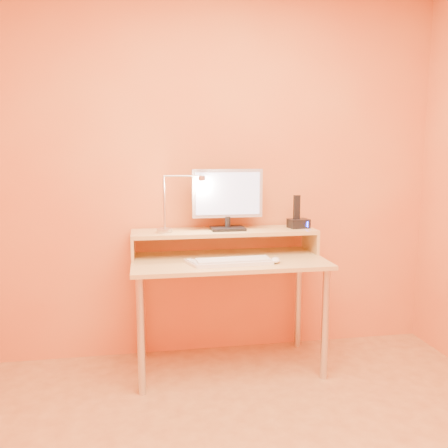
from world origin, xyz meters
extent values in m
cube|color=orange|center=(0.00, 1.50, 1.25)|extent=(3.00, 0.04, 2.50)
cylinder|color=silver|center=(-0.55, 0.93, 0.35)|extent=(0.04, 0.04, 0.69)
cylinder|color=silver|center=(0.55, 0.93, 0.35)|extent=(0.04, 0.04, 0.69)
cylinder|color=silver|center=(-0.55, 1.43, 0.35)|extent=(0.04, 0.04, 0.69)
cylinder|color=silver|center=(0.55, 1.43, 0.35)|extent=(0.04, 0.04, 0.69)
cube|color=tan|center=(0.00, 1.18, 0.71)|extent=(1.20, 0.60, 0.02)
cube|color=tan|center=(-0.59, 1.33, 0.79)|extent=(0.02, 0.30, 0.14)
cube|color=tan|center=(0.59, 1.33, 0.79)|extent=(0.02, 0.30, 0.14)
cube|color=tan|center=(0.00, 1.33, 0.87)|extent=(1.20, 0.30, 0.02)
cube|color=black|center=(0.02, 1.33, 0.89)|extent=(0.22, 0.16, 0.02)
cylinder|color=black|center=(0.02, 1.33, 0.93)|extent=(0.04, 0.04, 0.07)
cube|color=#AFAFB8|center=(0.02, 1.34, 1.12)|extent=(0.46, 0.04, 0.31)
cube|color=black|center=(0.02, 1.36, 1.12)|extent=(0.41, 0.02, 0.27)
cube|color=#ABB7E2|center=(0.02, 1.32, 1.12)|extent=(0.42, 0.01, 0.27)
cylinder|color=silver|center=(-0.39, 1.30, 0.89)|extent=(0.10, 0.10, 0.02)
cylinder|color=silver|center=(-0.39, 1.30, 1.07)|extent=(0.01, 0.01, 0.33)
cylinder|color=silver|center=(-0.27, 1.30, 1.24)|extent=(0.24, 0.01, 0.01)
cylinder|color=silver|center=(-0.15, 1.30, 1.22)|extent=(0.04, 0.04, 0.03)
cylinder|color=#FFEAC6|center=(-0.15, 1.30, 1.20)|extent=(0.03, 0.03, 0.00)
cube|color=black|center=(0.50, 1.33, 0.91)|extent=(0.14, 0.12, 0.06)
cube|color=black|center=(0.49, 1.33, 1.02)|extent=(0.04, 0.03, 0.16)
cube|color=#2A32FF|center=(0.55, 1.28, 0.91)|extent=(0.01, 0.00, 0.04)
cube|color=white|center=(0.00, 1.04, 0.73)|extent=(0.47, 0.17, 0.02)
ellipsoid|color=white|center=(0.26, 1.03, 0.74)|extent=(0.08, 0.11, 0.03)
cube|color=white|center=(-0.24, 1.06, 0.73)|extent=(0.10, 0.18, 0.02)
camera|label=1|loc=(-0.51, -1.62, 1.37)|focal=37.27mm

